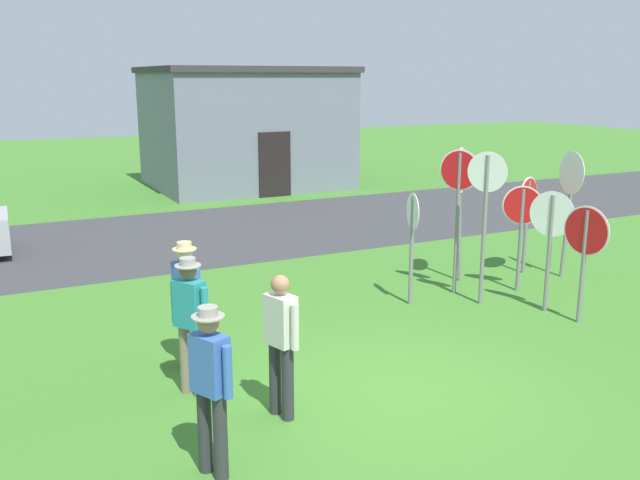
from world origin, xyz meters
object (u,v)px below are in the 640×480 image
at_px(stop_sign_leaning_left, 570,191).
at_px(person_near_signs, 190,318).
at_px(person_on_left, 211,382).
at_px(stop_sign_tallest, 486,203).
at_px(stop_sign_far_back, 461,189).
at_px(stop_sign_nearest, 585,244).
at_px(stop_sign_rear_left, 458,197).
at_px(person_in_dark_shirt, 281,338).
at_px(stop_sign_low_front, 522,221).
at_px(stop_sign_leaning_right, 527,208).
at_px(stop_sign_center_cluster, 412,231).
at_px(stop_sign_rear_right, 551,230).
at_px(person_with_sunhat, 187,298).

bearing_deg(stop_sign_leaning_left, person_near_signs, -167.68).
xyz_separation_m(stop_sign_leaning_left, person_on_left, (-8.31, -3.56, -0.70)).
bearing_deg(stop_sign_tallest, stop_sign_far_back, 68.89).
xyz_separation_m(stop_sign_nearest, person_near_signs, (-6.23, 0.28, -0.30)).
relative_size(stop_sign_rear_left, person_in_dark_shirt, 1.54).
relative_size(stop_sign_tallest, stop_sign_low_front, 1.35).
distance_m(stop_sign_far_back, person_in_dark_shirt, 6.31).
distance_m(stop_sign_nearest, person_near_signs, 6.24).
relative_size(stop_sign_leaning_right, stop_sign_nearest, 1.02).
height_order(stop_sign_leaning_right, stop_sign_center_cluster, stop_sign_center_cluster).
height_order(stop_sign_nearest, person_on_left, stop_sign_nearest).
distance_m(stop_sign_low_front, stop_sign_rear_right, 1.14).
bearing_deg(stop_sign_tallest, person_near_signs, -167.98).
distance_m(stop_sign_far_back, stop_sign_nearest, 2.81).
bearing_deg(stop_sign_leaning_left, stop_sign_leaning_right, 133.16).
relative_size(stop_sign_low_front, person_near_signs, 1.11).
distance_m(stop_sign_tallest, person_on_left, 6.54).
bearing_deg(stop_sign_nearest, stop_sign_center_cluster, 133.86).
bearing_deg(stop_sign_rear_left, stop_sign_low_front, -20.09).
bearing_deg(person_near_signs, person_on_left, -100.42).
xyz_separation_m(stop_sign_rear_right, person_on_left, (-6.49, -2.19, -0.39)).
height_order(stop_sign_leaning_left, person_with_sunhat, stop_sign_leaning_left).
distance_m(stop_sign_rear_left, stop_sign_leaning_right, 2.14).
relative_size(stop_sign_low_front, stop_sign_rear_left, 0.75).
distance_m(stop_sign_leaning_left, stop_sign_rear_left, 2.57).
xyz_separation_m(stop_sign_rear_left, person_on_left, (-5.74, -3.68, -0.78)).
relative_size(stop_sign_rear_left, stop_sign_center_cluster, 1.34).
xyz_separation_m(stop_sign_center_cluster, person_with_sunhat, (-4.15, -0.88, -0.31)).
bearing_deg(stop_sign_rear_right, stop_sign_center_cluster, 144.24).
bearing_deg(stop_sign_far_back, stop_sign_leaning_right, -6.73).
bearing_deg(stop_sign_tallest, stop_sign_nearest, -61.19).
height_order(person_near_signs, person_with_sunhat, same).
height_order(stop_sign_leaning_left, stop_sign_low_front, stop_sign_leaning_left).
distance_m(stop_sign_low_front, stop_sign_rear_left, 1.27).
height_order(stop_sign_tallest, stop_sign_center_cluster, stop_sign_tallest).
height_order(stop_sign_leaning_left, stop_sign_rear_left, stop_sign_rear_left).
bearing_deg(stop_sign_tallest, stop_sign_leaning_right, 29.38).
bearing_deg(stop_sign_rear_left, person_on_left, -147.38).
distance_m(stop_sign_far_back, person_on_left, 7.65).
xyz_separation_m(person_with_sunhat, person_in_dark_shirt, (0.56, -1.82, -0.03)).
bearing_deg(stop_sign_rear_right, stop_sign_rear_left, 116.69).
distance_m(stop_sign_tallest, person_in_dark_shirt, 5.23).
height_order(stop_sign_rear_right, person_with_sunhat, stop_sign_rear_right).
distance_m(stop_sign_leaning_right, person_on_left, 8.82).
bearing_deg(stop_sign_far_back, stop_sign_tallest, -111.11).
relative_size(person_with_sunhat, person_in_dark_shirt, 1.03).
xyz_separation_m(stop_sign_tallest, stop_sign_leaning_right, (2.02, 1.14, -0.45)).
height_order(stop_sign_low_front, person_with_sunhat, stop_sign_low_front).
distance_m(stop_sign_rear_right, stop_sign_leaning_right, 2.32).
bearing_deg(stop_sign_low_front, stop_sign_tallest, -165.13).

